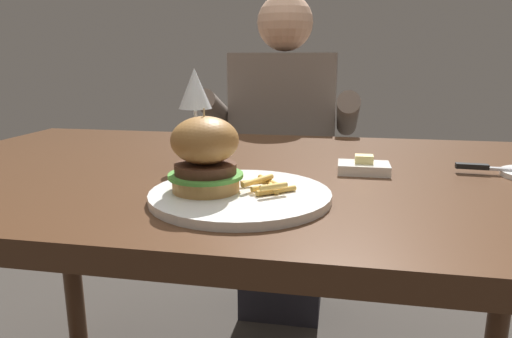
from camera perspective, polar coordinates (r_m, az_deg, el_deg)
dining_table at (r=0.97m, az=-1.91°, el=-4.55°), size 1.45×0.86×0.74m
main_plate at (r=0.73m, az=-1.98°, el=-3.30°), size 0.29×0.29×0.01m
burger_sandwich at (r=0.72m, az=-6.38°, el=1.88°), size 0.12×0.12×0.13m
fries_pile at (r=0.73m, az=1.40°, el=-2.00°), size 0.09×0.11×0.02m
wine_glass at (r=0.95m, az=-7.65°, el=9.37°), size 0.07×0.07×0.20m
table_knife at (r=1.00m, az=29.07°, el=0.01°), size 0.24×0.03×0.01m
butter_dish at (r=0.92m, az=13.30°, el=0.25°), size 0.10×0.07×0.04m
diner_person at (r=1.67m, az=3.41°, el=-0.21°), size 0.51×0.36×1.18m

